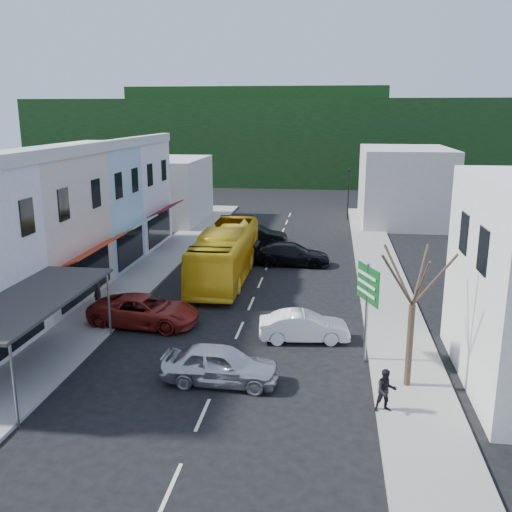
{
  "coord_description": "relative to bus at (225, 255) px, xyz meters",
  "views": [
    {
      "loc": [
        4.23,
        -25.51,
        10.27
      ],
      "look_at": [
        0.0,
        6.0,
        2.2
      ],
      "focal_mm": 40.0,
      "sensor_mm": 36.0,
      "label": 1
    }
  ],
  "objects": [
    {
      "name": "distant_block_right",
      "position": [
        13.28,
        21.45,
        1.95
      ],
      "size": [
        8.0,
        12.0,
        7.0
      ],
      "primitive_type": "cube",
      "color": "#B7B2A8",
      "rests_on": "ground"
    },
    {
      "name": "car_red",
      "position": [
        -2.46,
        -8.49,
        -0.85
      ],
      "size": [
        4.74,
        2.28,
        1.4
      ],
      "primitive_type": "imported",
      "rotation": [
        0.0,
        0.0,
        1.49
      ],
      "color": "maroon",
      "rests_on": "ground"
    },
    {
      "name": "sidewalk_left",
      "position": [
        -5.22,
        1.45,
        -1.48
      ],
      "size": [
        3.0,
        52.0,
        0.15
      ],
      "primitive_type": "cube",
      "color": "gray",
      "rests_on": "ground"
    },
    {
      "name": "traffic_signal",
      "position": [
        8.08,
        21.8,
        1.04
      ],
      "size": [
        0.95,
        1.25,
        5.17
      ],
      "primitive_type": null,
      "rotation": [
        0.0,
        0.0,
        3.36
      ],
      "color": "black",
      "rests_on": "ground"
    },
    {
      "name": "car_silver",
      "position": [
        2.44,
        -14.1,
        -0.85
      ],
      "size": [
        4.45,
        1.92,
        1.4
      ],
      "primitive_type": "imported",
      "rotation": [
        0.0,
        0.0,
        1.54
      ],
      "color": "silver",
      "rests_on": "ground"
    },
    {
      "name": "ground",
      "position": [
        2.28,
        -8.55,
        -1.55
      ],
      "size": [
        120.0,
        120.0,
        0.0
      ],
      "primitive_type": "plane",
      "color": "black",
      "rests_on": "ground"
    },
    {
      "name": "distant_block_left",
      "position": [
        -9.72,
        18.45,
        1.45
      ],
      "size": [
        8.0,
        10.0,
        6.0
      ],
      "primitive_type": "cube",
      "color": "#B7B2A8",
      "rests_on": "ground"
    },
    {
      "name": "shopfront_row",
      "position": [
        -10.21,
        -3.55,
        2.45
      ],
      "size": [
        8.25,
        30.0,
        8.0
      ],
      "color": "silver",
      "rests_on": "ground"
    },
    {
      "name": "pedestrian_right",
      "position": [
        8.58,
        -15.7,
        -0.55
      ],
      "size": [
        0.78,
        0.57,
        1.7
      ],
      "primitive_type": "imported",
      "rotation": [
        0.0,
        0.0,
        0.21
      ],
      "color": "black",
      "rests_on": "sidewalk_right"
    },
    {
      "name": "car_black_near",
      "position": [
        3.89,
        3.91,
        -0.85
      ],
      "size": [
        4.52,
        1.88,
        1.4
      ],
      "primitive_type": "imported",
      "rotation": [
        0.0,
        0.0,
        1.56
      ],
      "color": "black",
      "rests_on": "ground"
    },
    {
      "name": "street_tree",
      "position": [
        9.58,
        -13.57,
        1.79
      ],
      "size": [
        3.59,
        3.59,
        6.69
      ],
      "primitive_type": null,
      "rotation": [
        0.0,
        0.0,
        -0.39
      ],
      "color": "#35261D",
      "rests_on": "ground"
    },
    {
      "name": "car_black_far",
      "position": [
        0.67,
        9.47,
        -0.85
      ],
      "size": [
        4.45,
        1.92,
        1.4
      ],
      "primitive_type": "imported",
      "rotation": [
        0.0,
        0.0,
        1.54
      ],
      "color": "black",
      "rests_on": "ground"
    },
    {
      "name": "hillside",
      "position": [
        0.83,
        56.54,
        5.18
      ],
      "size": [
        80.0,
        26.0,
        14.0
      ],
      "color": "black",
      "rests_on": "ground"
    },
    {
      "name": "sidewalk_right",
      "position": [
        9.78,
        1.45,
        -1.48
      ],
      "size": [
        3.0,
        52.0,
        0.15
      ],
      "primitive_type": "cube",
      "color": "gray",
      "rests_on": "ground"
    },
    {
      "name": "bus",
      "position": [
        0.0,
        0.0,
        0.0
      ],
      "size": [
        2.65,
        11.63,
        3.1
      ],
      "primitive_type": "imported",
      "rotation": [
        0.0,
        0.0,
        0.01
      ],
      "color": "yellow",
      "rests_on": "ground"
    },
    {
      "name": "pedestrian_left",
      "position": [
        -5.8,
        -6.26,
        -0.55
      ],
      "size": [
        0.51,
        0.67,
        1.7
      ],
      "primitive_type": "imported",
      "rotation": [
        0.0,
        0.0,
        1.77
      ],
      "color": "black",
      "rests_on": "sidewalk_left"
    },
    {
      "name": "direction_sign",
      "position": [
        8.09,
        -11.39,
        0.6
      ],
      "size": [
        1.57,
        2.08,
        4.29
      ],
      "primitive_type": null,
      "rotation": [
        0.0,
        0.0,
        0.39
      ],
      "color": "#0F541E",
      "rests_on": "ground"
    },
    {
      "name": "car_white",
      "position": [
        5.43,
        -9.4,
        -0.85
      ],
      "size": [
        4.59,
        2.34,
        1.4
      ],
      "primitive_type": "imported",
      "rotation": [
        0.0,
        0.0,
        1.7
      ],
      "color": "white",
      "rests_on": "ground"
    }
  ]
}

